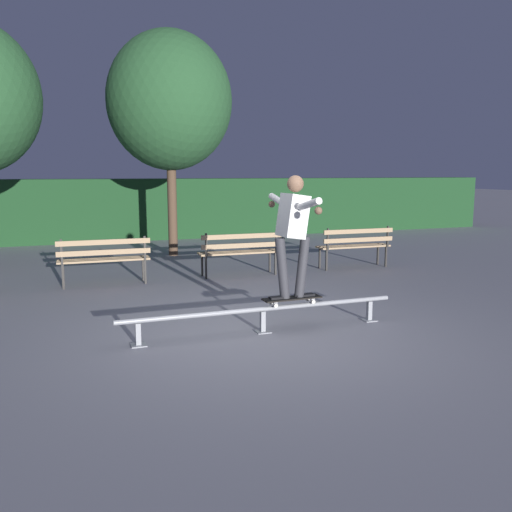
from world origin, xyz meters
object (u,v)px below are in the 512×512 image
(skateboard, at_px, (292,299))
(park_bench_right_center, at_px, (240,249))
(grind_rail, at_px, (263,313))
(skateboarder, at_px, (293,226))
(park_bench_left_center, at_px, (104,256))
(tree_behind_benches, at_px, (170,101))
(park_bench_rightmost, at_px, (355,243))

(skateboard, distance_m, park_bench_right_center, 3.63)
(grind_rail, bearing_deg, skateboarder, 0.01)
(skateboard, xyz_separation_m, skateboarder, (0.00, 0.00, 0.94))
(park_bench_left_center, bearing_deg, skateboard, -60.18)
(tree_behind_benches, bearing_deg, skateboarder, -88.12)
(skateboarder, height_order, tree_behind_benches, tree_behind_benches)
(grind_rail, relative_size, park_bench_left_center, 2.28)
(skateboarder, bearing_deg, park_bench_right_center, 82.26)
(park_bench_rightmost, bearing_deg, park_bench_left_center, 180.00)
(grind_rail, bearing_deg, park_bench_left_center, 114.76)
(park_bench_left_center, distance_m, tree_behind_benches, 4.73)
(tree_behind_benches, bearing_deg, park_bench_left_center, -121.10)
(skateboard, distance_m, park_bench_left_center, 4.14)
(park_bench_left_center, xyz_separation_m, park_bench_rightmost, (5.10, 0.00, 0.00))
(park_bench_left_center, bearing_deg, park_bench_rightmost, 0.00)
(grind_rail, height_order, park_bench_right_center, park_bench_right_center)
(park_bench_left_center, height_order, park_bench_right_center, same)
(grind_rail, relative_size, skateboard, 4.66)
(park_bench_left_center, xyz_separation_m, tree_behind_benches, (1.84, 3.06, 3.10))
(grind_rail, distance_m, tree_behind_benches, 7.47)
(park_bench_right_center, bearing_deg, park_bench_left_center, 180.00)
(skateboarder, height_order, park_bench_left_center, skateboarder)
(skateboarder, bearing_deg, tree_behind_benches, 91.88)
(skateboarder, distance_m, tree_behind_benches, 7.04)
(skateboarder, xyz_separation_m, park_bench_rightmost, (3.04, 3.59, -0.80))
(grind_rail, height_order, park_bench_rightmost, park_bench_rightmost)
(skateboard, relative_size, skateboarder, 0.50)
(skateboard, xyz_separation_m, park_bench_right_center, (0.49, 3.59, 0.13))
(grind_rail, distance_m, skateboard, 0.43)
(grind_rail, xyz_separation_m, park_bench_right_center, (0.89, 3.59, 0.28))
(park_bench_left_center, height_order, tree_behind_benches, tree_behind_benches)
(grind_rail, distance_m, park_bench_left_center, 3.97)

